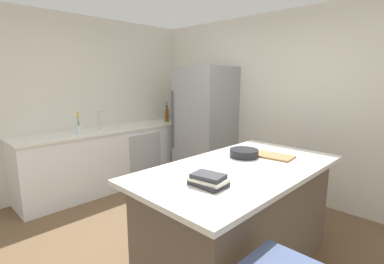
{
  "coord_description": "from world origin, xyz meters",
  "views": [
    {
      "loc": [
        1.79,
        -1.53,
        1.68
      ],
      "look_at": [
        -0.72,
        1.01,
        1.0
      ],
      "focal_mm": 26.24,
      "sensor_mm": 36.0,
      "label": 1
    }
  ],
  "objects": [
    {
      "name": "soda_bottle",
      "position": [
        -2.08,
        1.9,
        1.05
      ],
      "size": [
        0.07,
        0.07,
        0.33
      ],
      "color": "silver",
      "rests_on": "counter_run_left"
    },
    {
      "name": "kitchen_island",
      "position": [
        0.46,
        0.41,
        0.47
      ],
      "size": [
        1.04,
        1.95,
        0.94
      ],
      "color": "brown",
      "rests_on": "ground_plane"
    },
    {
      "name": "flower_vase",
      "position": [
        -2.04,
        0.1,
        1.02
      ],
      "size": [
        0.08,
        0.08,
        0.32
      ],
      "color": "silver",
      "rests_on": "counter_run_left"
    },
    {
      "name": "counter_run_left",
      "position": [
        -2.09,
        0.68,
        0.46
      ],
      "size": [
        0.64,
        2.88,
        0.92
      ],
      "color": "white",
      "rests_on": "ground_plane"
    },
    {
      "name": "gin_bottle",
      "position": [
        -2.17,
        1.82,
        1.06
      ],
      "size": [
        0.07,
        0.07,
        0.33
      ],
      "color": "#8CB79E",
      "rests_on": "counter_run_left"
    },
    {
      "name": "sink_faucet",
      "position": [
        -2.14,
        0.47,
        1.08
      ],
      "size": [
        0.15,
        0.05,
        0.3
      ],
      "color": "silver",
      "rests_on": "counter_run_left"
    },
    {
      "name": "olive_oil_bottle",
      "position": [
        -2.13,
        2.0,
        1.06
      ],
      "size": [
        0.06,
        0.06,
        0.33
      ],
      "color": "olive",
      "rests_on": "counter_run_left"
    },
    {
      "name": "ground_plane",
      "position": [
        0.0,
        0.0,
        0.0
      ],
      "size": [
        7.2,
        7.2,
        0.0
      ],
      "primitive_type": "plane",
      "color": "brown"
    },
    {
      "name": "refrigerator",
      "position": [
        -1.23,
        1.83,
        0.93
      ],
      "size": [
        0.82,
        0.77,
        1.86
      ],
      "color": "#93969B",
      "rests_on": "ground_plane"
    },
    {
      "name": "wall_left",
      "position": [
        -2.45,
        0.0,
        1.3
      ],
      "size": [
        0.1,
        6.0,
        2.6
      ],
      "primitive_type": "cube",
      "color": "silver",
      "rests_on": "ground_plane"
    },
    {
      "name": "cutting_board",
      "position": [
        0.51,
        0.88,
        0.94
      ],
      "size": [
        0.38,
        0.25,
        0.02
      ],
      "color": "#9E7042",
      "rests_on": "kitchen_island"
    },
    {
      "name": "whiskey_bottle",
      "position": [
        -2.05,
        1.72,
        1.04
      ],
      "size": [
        0.07,
        0.07,
        0.29
      ],
      "color": "brown",
      "rests_on": "counter_run_left"
    },
    {
      "name": "wall_rear",
      "position": [
        0.0,
        2.25,
        1.3
      ],
      "size": [
        6.0,
        0.1,
        2.6
      ],
      "primitive_type": "cube",
      "color": "silver",
      "rests_on": "ground_plane"
    },
    {
      "name": "mixing_bowl",
      "position": [
        0.3,
        0.69,
        0.97
      ],
      "size": [
        0.28,
        0.28,
        0.07
      ],
      "color": "black",
      "rests_on": "kitchen_island"
    },
    {
      "name": "cookbook_stack",
      "position": [
        0.55,
        -0.11,
        0.98
      ],
      "size": [
        0.27,
        0.19,
        0.08
      ],
      "color": "#2D2D33",
      "rests_on": "kitchen_island"
    }
  ]
}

